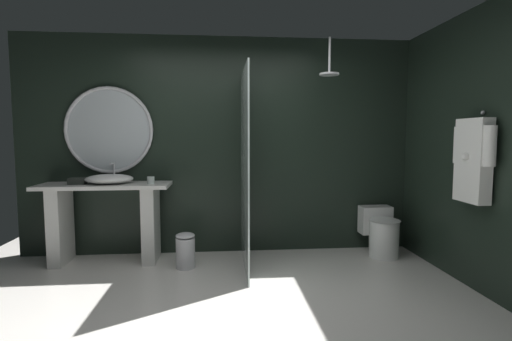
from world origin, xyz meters
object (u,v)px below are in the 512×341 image
(rain_shower_head, at_px, (329,71))
(vessel_sink, at_px, (109,179))
(tissue_box, at_px, (77,181))
(toilet, at_px, (381,232))
(round_wall_mirror, at_px, (109,130))
(hanging_bathrobe, at_px, (473,158))
(waste_bin, at_px, (185,250))
(tumbler_cup, at_px, (151,180))

(rain_shower_head, bearing_deg, vessel_sink, 175.34)
(tissue_box, bearing_deg, toilet, -0.28)
(round_wall_mirror, distance_m, toilet, 3.43)
(hanging_bathrobe, bearing_deg, toilet, 106.46)
(round_wall_mirror, distance_m, hanging_bathrobe, 3.81)
(vessel_sink, height_order, round_wall_mirror, round_wall_mirror)
(toilet, relative_size, waste_bin, 1.47)
(vessel_sink, height_order, rain_shower_head, rain_shower_head)
(toilet, bearing_deg, waste_bin, -173.72)
(hanging_bathrobe, bearing_deg, tumbler_cup, 159.55)
(round_wall_mirror, bearing_deg, vessel_sink, -77.61)
(tumbler_cup, relative_size, round_wall_mirror, 0.08)
(rain_shower_head, relative_size, waste_bin, 1.07)
(rain_shower_head, bearing_deg, round_wall_mirror, 170.48)
(vessel_sink, xyz_separation_m, toilet, (3.15, -0.05, -0.66))
(rain_shower_head, relative_size, toilet, 0.73)
(tissue_box, xyz_separation_m, rain_shower_head, (2.77, -0.16, 1.21))
(tissue_box, height_order, round_wall_mirror, round_wall_mirror)
(tumbler_cup, bearing_deg, toilet, 0.03)
(vessel_sink, xyz_separation_m, hanging_bathrobe, (3.48, -1.18, 0.28))
(hanging_bathrobe, bearing_deg, round_wall_mirror, 158.40)
(tumbler_cup, xyz_separation_m, round_wall_mirror, (-0.51, 0.27, 0.56))
(vessel_sink, bearing_deg, tissue_box, -173.87)
(tissue_box, distance_m, hanging_bathrobe, 3.99)
(hanging_bathrobe, relative_size, waste_bin, 2.12)
(rain_shower_head, bearing_deg, hanging_bathrobe, -43.27)
(vessel_sink, bearing_deg, waste_bin, -19.56)
(rain_shower_head, distance_m, hanging_bathrobe, 1.70)
(vessel_sink, height_order, tumbler_cup, vessel_sink)
(round_wall_mirror, bearing_deg, toilet, -4.85)
(hanging_bathrobe, distance_m, waste_bin, 2.95)
(hanging_bathrobe, bearing_deg, tissue_box, 163.32)
(round_wall_mirror, height_order, hanging_bathrobe, round_wall_mirror)
(tissue_box, distance_m, toilet, 3.54)
(tumbler_cup, relative_size, hanging_bathrobe, 0.10)
(tumbler_cup, xyz_separation_m, waste_bin, (0.39, -0.25, -0.74))
(round_wall_mirror, bearing_deg, hanging_bathrobe, -21.60)
(round_wall_mirror, height_order, rain_shower_head, rain_shower_head)
(rain_shower_head, xyz_separation_m, hanging_bathrobe, (1.04, -0.98, -0.91))
(vessel_sink, distance_m, tissue_box, 0.34)
(tissue_box, height_order, waste_bin, tissue_box)
(rain_shower_head, bearing_deg, toilet, 11.69)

